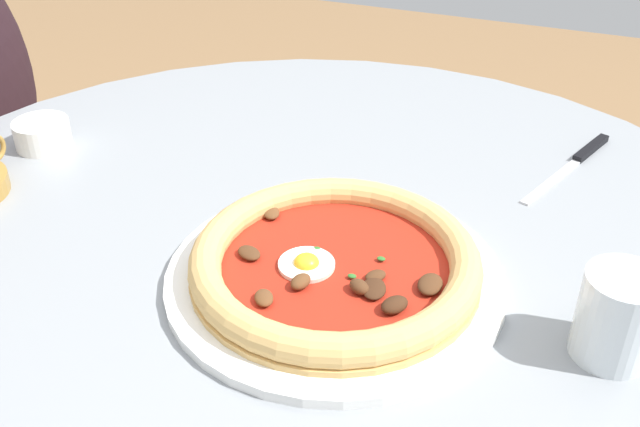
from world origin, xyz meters
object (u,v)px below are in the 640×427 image
(pizza_on_plate, at_px, (335,266))
(ramekin_capers, at_px, (42,133))
(dining_table, at_px, (304,368))
(steak_knife, at_px, (579,158))
(water_glass, at_px, (616,322))

(pizza_on_plate, distance_m, ramekin_capers, 0.44)
(pizza_on_plate, height_order, ramekin_capers, pizza_on_plate)
(dining_table, bearing_deg, steak_knife, 51.14)
(water_glass, relative_size, steak_knife, 0.41)
(pizza_on_plate, distance_m, water_glass, 0.24)
(dining_table, relative_size, water_glass, 13.12)
(water_glass, bearing_deg, steak_knife, 98.90)
(dining_table, xyz_separation_m, steak_knife, (0.24, 0.29, 0.16))
(ramekin_capers, bearing_deg, water_glass, -11.01)
(dining_table, height_order, pizza_on_plate, pizza_on_plate)
(pizza_on_plate, bearing_deg, ramekin_capers, 163.86)
(pizza_on_plate, relative_size, steak_knife, 1.63)
(pizza_on_plate, bearing_deg, water_glass, -1.61)
(water_glass, height_order, ramekin_capers, water_glass)
(dining_table, bearing_deg, ramekin_capers, 166.19)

